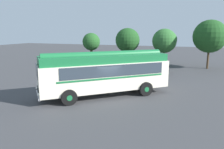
% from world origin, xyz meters
% --- Properties ---
extents(ground_plane, '(120.00, 120.00, 0.00)m').
position_xyz_m(ground_plane, '(0.00, 0.00, 0.00)').
color(ground_plane, '#3D3D3F').
extents(vintage_bus, '(9.10, 8.60, 3.49)m').
position_xyz_m(vintage_bus, '(-0.22, 0.44, 1.89)').
color(vintage_bus, silver).
rests_on(vintage_bus, ground).
extents(car_near_left, '(1.97, 4.21, 1.66)m').
position_xyz_m(car_near_left, '(-0.70, 11.56, 0.85)').
color(car_near_left, black).
rests_on(car_near_left, ground).
extents(car_mid_left, '(2.16, 4.30, 1.66)m').
position_xyz_m(car_mid_left, '(2.17, 11.39, 0.85)').
color(car_mid_left, black).
rests_on(car_mid_left, ground).
extents(tree_far_left, '(2.85, 2.85, 4.71)m').
position_xyz_m(tree_far_left, '(-9.55, 17.49, 3.25)').
color(tree_far_left, '#4C3823').
rests_on(tree_far_left, ground).
extents(tree_left_of_centre, '(3.58, 3.58, 5.45)m').
position_xyz_m(tree_left_of_centre, '(-3.19, 16.53, 3.61)').
color(tree_left_of_centre, '#4C3823').
rests_on(tree_left_of_centre, ground).
extents(tree_centre, '(3.46, 3.44, 5.34)m').
position_xyz_m(tree_centre, '(2.24, 17.02, 3.66)').
color(tree_centre, '#4C3823').
rests_on(tree_centre, ground).
extents(tree_right_of_centre, '(4.33, 4.33, 6.48)m').
position_xyz_m(tree_right_of_centre, '(8.00, 16.82, 4.28)').
color(tree_right_of_centre, '#4C3823').
rests_on(tree_right_of_centre, ground).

